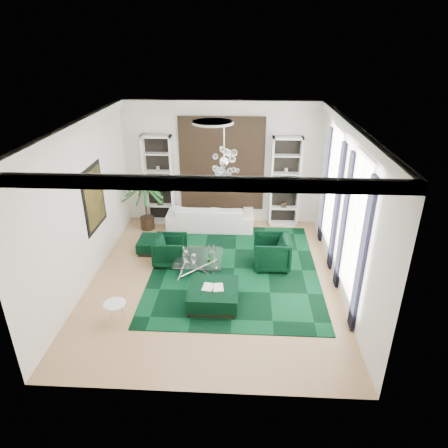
# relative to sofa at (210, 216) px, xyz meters

# --- Properties ---
(floor) EXTENTS (6.00, 7.00, 0.02)m
(floor) POSITION_rel_sofa_xyz_m (0.32, -2.89, -0.40)
(floor) COLOR tan
(floor) RESTS_ON ground
(ceiling) EXTENTS (6.00, 7.00, 0.02)m
(ceiling) POSITION_rel_sofa_xyz_m (0.32, -2.89, 3.42)
(ceiling) COLOR white
(ceiling) RESTS_ON ground
(wall_back) EXTENTS (6.00, 0.02, 3.80)m
(wall_back) POSITION_rel_sofa_xyz_m (0.32, 0.62, 1.51)
(wall_back) COLOR silver
(wall_back) RESTS_ON ground
(wall_front) EXTENTS (6.00, 0.02, 3.80)m
(wall_front) POSITION_rel_sofa_xyz_m (0.32, -6.40, 1.51)
(wall_front) COLOR silver
(wall_front) RESTS_ON ground
(wall_left) EXTENTS (0.02, 7.00, 3.80)m
(wall_left) POSITION_rel_sofa_xyz_m (-2.69, -2.89, 1.51)
(wall_left) COLOR silver
(wall_left) RESTS_ON ground
(wall_right) EXTENTS (0.02, 7.00, 3.80)m
(wall_right) POSITION_rel_sofa_xyz_m (3.33, -2.89, 1.51)
(wall_right) COLOR silver
(wall_right) RESTS_ON ground
(crown_molding) EXTENTS (6.00, 7.00, 0.18)m
(crown_molding) POSITION_rel_sofa_xyz_m (0.32, -2.89, 3.31)
(crown_molding) COLOR white
(crown_molding) RESTS_ON ceiling
(ceiling_medallion) EXTENTS (0.90, 0.90, 0.05)m
(ceiling_medallion) POSITION_rel_sofa_xyz_m (0.32, -2.59, 3.38)
(ceiling_medallion) COLOR white
(ceiling_medallion) RESTS_ON ceiling
(tapestry) EXTENTS (2.50, 0.06, 2.80)m
(tapestry) POSITION_rel_sofa_xyz_m (0.32, 0.57, 1.51)
(tapestry) COLOR black
(tapestry) RESTS_ON wall_back
(shelving_left) EXTENTS (0.90, 0.38, 2.80)m
(shelving_left) POSITION_rel_sofa_xyz_m (-1.63, 0.42, 1.01)
(shelving_left) COLOR white
(shelving_left) RESTS_ON floor
(shelving_right) EXTENTS (0.90, 0.38, 2.80)m
(shelving_right) POSITION_rel_sofa_xyz_m (2.27, 0.42, 1.01)
(shelving_right) COLOR white
(shelving_right) RESTS_ON floor
(painting) EXTENTS (0.04, 1.30, 1.60)m
(painting) POSITION_rel_sofa_xyz_m (-2.65, -2.29, 1.46)
(painting) COLOR black
(painting) RESTS_ON wall_left
(window_near) EXTENTS (0.03, 1.10, 2.90)m
(window_near) POSITION_rel_sofa_xyz_m (3.31, -3.79, 1.51)
(window_near) COLOR white
(window_near) RESTS_ON wall_right
(curtain_near_a) EXTENTS (0.07, 0.30, 3.25)m
(curtain_near_a) POSITION_rel_sofa_xyz_m (3.28, -4.57, 1.26)
(curtain_near_a) COLOR black
(curtain_near_a) RESTS_ON floor
(curtain_near_b) EXTENTS (0.07, 0.30, 3.25)m
(curtain_near_b) POSITION_rel_sofa_xyz_m (3.28, -3.01, 1.26)
(curtain_near_b) COLOR black
(curtain_near_b) RESTS_ON floor
(window_far) EXTENTS (0.03, 1.10, 2.90)m
(window_far) POSITION_rel_sofa_xyz_m (3.31, -1.39, 1.51)
(window_far) COLOR white
(window_far) RESTS_ON wall_right
(curtain_far_a) EXTENTS (0.07, 0.30, 3.25)m
(curtain_far_a) POSITION_rel_sofa_xyz_m (3.28, -2.17, 1.26)
(curtain_far_a) COLOR black
(curtain_far_a) RESTS_ON floor
(curtain_far_b) EXTENTS (0.07, 0.30, 3.25)m
(curtain_far_b) POSITION_rel_sofa_xyz_m (3.28, -0.61, 1.26)
(curtain_far_b) COLOR black
(curtain_far_b) RESTS_ON floor
(rug) EXTENTS (4.20, 5.00, 0.02)m
(rug) POSITION_rel_sofa_xyz_m (0.82, -2.42, -0.38)
(rug) COLOR black
(rug) RESTS_ON floor
(sofa) EXTENTS (2.64, 1.03, 0.77)m
(sofa) POSITION_rel_sofa_xyz_m (0.00, 0.00, 0.00)
(sofa) COLOR white
(sofa) RESTS_ON floor
(armchair_left) EXTENTS (0.83, 0.81, 0.76)m
(armchair_left) POSITION_rel_sofa_xyz_m (-0.87, -2.19, -0.01)
(armchair_left) COLOR black
(armchair_left) RESTS_ON floor
(armchair_right) EXTENTS (0.94, 0.91, 0.85)m
(armchair_right) POSITION_rel_sofa_xyz_m (1.77, -2.24, 0.04)
(armchair_right) COLOR black
(armchair_right) RESTS_ON floor
(coffee_table) EXTENTS (1.18, 1.18, 0.40)m
(coffee_table) POSITION_rel_sofa_xyz_m (-0.08, -2.56, -0.18)
(coffee_table) COLOR white
(coffee_table) RESTS_ON floor
(ottoman_side) EXTENTS (0.82, 0.82, 0.36)m
(ottoman_side) POSITION_rel_sofa_xyz_m (-1.45, -1.56, -0.20)
(ottoman_side) COLOR black
(ottoman_side) RESTS_ON floor
(ottoman_front) EXTENTS (1.09, 1.09, 0.44)m
(ottoman_front) POSITION_rel_sofa_xyz_m (0.39, -3.93, -0.17)
(ottoman_front) COLOR black
(ottoman_front) RESTS_ON floor
(book) EXTENTS (0.47, 0.31, 0.03)m
(book) POSITION_rel_sofa_xyz_m (0.39, -3.93, 0.07)
(book) COLOR white
(book) RESTS_ON ottoman_front
(side_table) EXTENTS (0.46, 0.46, 0.44)m
(side_table) POSITION_rel_sofa_xyz_m (-1.59, -4.63, -0.16)
(side_table) COLOR white
(side_table) RESTS_ON floor
(palm) EXTENTS (1.45, 1.45, 2.33)m
(palm) POSITION_rel_sofa_xyz_m (-1.95, -0.15, 0.78)
(palm) COLOR #19591E
(palm) RESTS_ON floor
(chandelier) EXTENTS (0.88, 0.88, 0.79)m
(chandelier) POSITION_rel_sofa_xyz_m (0.55, -2.42, 2.46)
(chandelier) COLOR white
(chandelier) RESTS_ON ceiling
(table_plant) EXTENTS (0.14, 0.11, 0.25)m
(table_plant) POSITION_rel_sofa_xyz_m (0.21, -2.81, 0.15)
(table_plant) COLOR #19591E
(table_plant) RESTS_ON coffee_table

